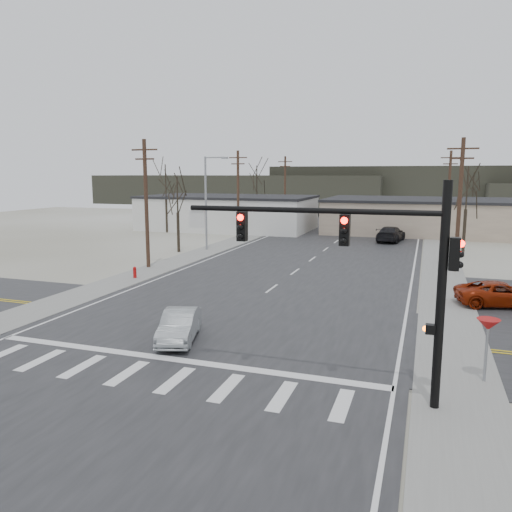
{
  "coord_description": "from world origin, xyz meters",
  "views": [
    {
      "loc": [
        9.26,
        -22.09,
        7.38
      ],
      "look_at": [
        -0.13,
        5.26,
        2.6
      ],
      "focal_mm": 35.0,
      "sensor_mm": 36.0,
      "label": 1
    }
  ],
  "objects_px": {
    "car_far_a": "(391,234)",
    "car_parked_red": "(502,294)",
    "sedan_crossing": "(179,326)",
    "fire_hydrant": "(135,272)",
    "traffic_signal_mast": "(379,261)",
    "car_far_b": "(327,212)"
  },
  "relations": [
    {
      "from": "fire_hydrant",
      "to": "sedan_crossing",
      "type": "bearing_deg",
      "value": -49.8
    },
    {
      "from": "traffic_signal_mast",
      "to": "sedan_crossing",
      "type": "distance_m",
      "value": 10.16
    },
    {
      "from": "fire_hydrant",
      "to": "car_parked_red",
      "type": "bearing_deg",
      "value": 0.33
    },
    {
      "from": "fire_hydrant",
      "to": "car_far_a",
      "type": "bearing_deg",
      "value": 58.69
    },
    {
      "from": "fire_hydrant",
      "to": "sedan_crossing",
      "type": "distance_m",
      "value": 14.4
    },
    {
      "from": "traffic_signal_mast",
      "to": "car_far_b",
      "type": "height_order",
      "value": "traffic_signal_mast"
    },
    {
      "from": "car_far_b",
      "to": "fire_hydrant",
      "type": "bearing_deg",
      "value": -71.97
    },
    {
      "from": "traffic_signal_mast",
      "to": "car_far_b",
      "type": "bearing_deg",
      "value": 102.2
    },
    {
      "from": "fire_hydrant",
      "to": "car_far_b",
      "type": "xyz_separation_m",
      "value": [
        2.7,
        57.0,
        0.33
      ]
    },
    {
      "from": "car_far_b",
      "to": "sedan_crossing",
      "type": "bearing_deg",
      "value": -63.71
    },
    {
      "from": "car_far_b",
      "to": "car_parked_red",
      "type": "height_order",
      "value": "car_far_b"
    },
    {
      "from": "traffic_signal_mast",
      "to": "car_parked_red",
      "type": "relative_size",
      "value": 1.82
    },
    {
      "from": "fire_hydrant",
      "to": "car_far_a",
      "type": "relative_size",
      "value": 0.15
    },
    {
      "from": "sedan_crossing",
      "to": "car_far_a",
      "type": "height_order",
      "value": "car_far_a"
    },
    {
      "from": "fire_hydrant",
      "to": "car_far_a",
      "type": "xyz_separation_m",
      "value": [
        15.82,
        26.01,
        0.42
      ]
    },
    {
      "from": "car_far_a",
      "to": "car_parked_red",
      "type": "xyz_separation_m",
      "value": [
        7.84,
        -25.87,
        -0.16
      ]
    },
    {
      "from": "fire_hydrant",
      "to": "car_far_b",
      "type": "relative_size",
      "value": 0.2
    },
    {
      "from": "sedan_crossing",
      "to": "car_far_b",
      "type": "bearing_deg",
      "value": 78.69
    },
    {
      "from": "fire_hydrant",
      "to": "car_far_a",
      "type": "distance_m",
      "value": 30.44
    },
    {
      "from": "traffic_signal_mast",
      "to": "car_parked_red",
      "type": "xyz_separation_m",
      "value": [
        5.57,
        14.34,
        -3.96
      ]
    },
    {
      "from": "car_far_a",
      "to": "car_parked_red",
      "type": "bearing_deg",
      "value": 114.9
    },
    {
      "from": "car_parked_red",
      "to": "traffic_signal_mast",
      "type": "bearing_deg",
      "value": 145.31
    }
  ]
}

